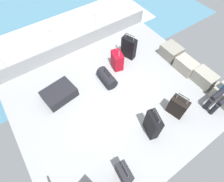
% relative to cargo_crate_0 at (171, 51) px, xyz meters
% --- Properties ---
extents(ground_plane, '(4.40, 5.20, 0.06)m').
position_rel_cargo_crate_0_xyz_m(ground_plane, '(0.30, -2.18, -0.21)').
color(ground_plane, '#939699').
extents(gunwale_port, '(0.06, 5.20, 0.45)m').
position_rel_cargo_crate_0_xyz_m(gunwale_port, '(-1.87, -2.18, 0.05)').
color(gunwale_port, '#939699').
rests_on(gunwale_port, ground_plane).
extents(railing_port, '(0.04, 4.20, 1.02)m').
position_rel_cargo_crate_0_xyz_m(railing_port, '(-1.87, -2.18, 0.60)').
color(railing_port, silver).
rests_on(railing_port, ground_plane).
extents(sea_wake, '(12.00, 12.00, 0.01)m').
position_rel_cargo_crate_0_xyz_m(sea_wake, '(-3.30, -2.18, -0.52)').
color(sea_wake, teal).
rests_on(sea_wake, ground_plane).
extents(cargo_crate_0, '(0.59, 0.48, 0.36)m').
position_rel_cargo_crate_0_xyz_m(cargo_crate_0, '(0.00, 0.00, 0.00)').
color(cargo_crate_0, gray).
rests_on(cargo_crate_0, ground_plane).
extents(cargo_crate_1, '(0.63, 0.39, 0.36)m').
position_rel_cargo_crate_0_xyz_m(cargo_crate_1, '(0.65, -0.06, 0.00)').
color(cargo_crate_1, '#9E9989').
rests_on(cargo_crate_1, ground_plane).
extents(cargo_crate_2, '(0.62, 0.38, 0.37)m').
position_rel_cargo_crate_0_xyz_m(cargo_crate_2, '(1.24, 0.00, 0.00)').
color(cargo_crate_2, gray).
rests_on(cargo_crate_2, ground_plane).
extents(suitcase_0, '(0.46, 0.35, 0.73)m').
position_rel_cargo_crate_0_xyz_m(suitcase_0, '(-0.56, -1.61, 0.08)').
color(suitcase_0, '#B70C1E').
rests_on(suitcase_0, ground_plane).
extents(suitcase_1, '(0.69, 0.87, 0.28)m').
position_rel_cargo_crate_0_xyz_m(suitcase_1, '(-0.55, -3.45, -0.04)').
color(suitcase_1, black).
rests_on(suitcase_1, ground_plane).
extents(suitcase_2, '(0.45, 0.29, 0.86)m').
position_rel_cargo_crate_0_xyz_m(suitcase_2, '(1.51, -2.15, 0.18)').
color(suitcase_2, black).
rests_on(suitcase_2, ground_plane).
extents(suitcase_3, '(0.45, 0.33, 0.73)m').
position_rel_cargo_crate_0_xyz_m(suitcase_3, '(1.48, -1.31, 0.09)').
color(suitcase_3, black).
rests_on(suitcase_3, ground_plane).
extents(suitcase_5, '(0.39, 0.23, 0.73)m').
position_rel_cargo_crate_0_xyz_m(suitcase_5, '(1.92, -3.22, 0.08)').
color(suitcase_5, black).
rests_on(suitcase_5, ground_plane).
extents(suitcase_6, '(0.47, 0.32, 0.80)m').
position_rel_cargo_crate_0_xyz_m(suitcase_6, '(-0.73, -1.07, 0.15)').
color(suitcase_6, black).
rests_on(suitcase_6, ground_plane).
extents(duffel_bag, '(0.63, 0.33, 0.46)m').
position_rel_cargo_crate_0_xyz_m(duffel_bag, '(-0.27, -2.16, -0.02)').
color(duffel_bag, black).
rests_on(duffel_bag, ground_plane).
extents(paper_cup, '(0.08, 0.08, 0.10)m').
position_rel_cargo_crate_0_xyz_m(paper_cup, '(-1.44, -4.08, -0.13)').
color(paper_cup, white).
rests_on(paper_cup, ground_plane).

